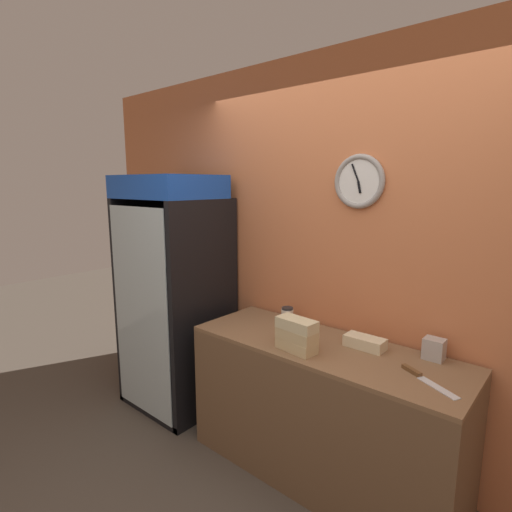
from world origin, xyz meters
TOP-DOWN VIEW (x-y plane):
  - wall_back at (0.00, 1.21)m, footprint 5.20×0.09m
  - prep_counter at (0.00, 0.85)m, footprint 1.71×0.61m
  - beverage_cooler at (-1.40, 0.87)m, footprint 0.79×0.68m
  - sandwich_stack_bottom at (-0.08, 0.68)m, footprint 0.26×0.14m
  - sandwich_stack_middle at (-0.08, 0.68)m, footprint 0.25×0.14m
  - sandwich_stack_top at (-0.08, 0.68)m, footprint 0.25×0.13m
  - sandwich_flat_left at (0.21, 0.98)m, footprint 0.24×0.12m
  - chefs_knife at (0.59, 0.81)m, footprint 0.33×0.19m
  - condiment_jar at (-0.42, 1.05)m, footprint 0.09×0.09m
  - napkin_dispenser at (0.57, 1.09)m, footprint 0.11×0.09m

SIDE VIEW (x-z plane):
  - prep_counter at x=0.00m, z-range 0.00..0.88m
  - chefs_knife at x=0.59m, z-range 0.87..0.90m
  - sandwich_stack_bottom at x=-0.08m, z-range 0.88..0.94m
  - sandwich_flat_left at x=0.21m, z-range 0.88..0.95m
  - condiment_jar at x=-0.42m, z-range 0.88..0.98m
  - napkin_dispenser at x=0.57m, z-range 0.88..1.00m
  - sandwich_stack_middle at x=-0.08m, z-range 0.94..1.01m
  - sandwich_stack_top at x=-0.08m, z-range 1.01..1.07m
  - beverage_cooler at x=-1.40m, z-range 0.09..2.01m
  - wall_back at x=0.00m, z-range 0.00..2.70m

